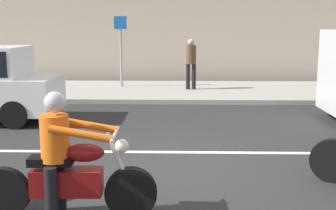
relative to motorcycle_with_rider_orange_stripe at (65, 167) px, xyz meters
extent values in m
plane|color=#272727|center=(1.22, 1.91, -0.64)|extent=(80.00, 80.00, 0.00)
cube|color=#99968E|center=(1.22, 9.91, -0.57)|extent=(40.00, 4.40, 0.14)
cube|color=silver|center=(0.31, 2.81, -0.63)|extent=(18.00, 0.14, 0.01)
cylinder|color=black|center=(0.78, 0.02, -0.32)|extent=(0.64, 0.14, 0.63)
cylinder|color=black|center=(-0.76, -0.02, -0.32)|extent=(0.64, 0.14, 0.63)
cylinder|color=silver|center=(0.66, 0.02, 0.04)|extent=(0.36, 0.07, 0.78)
cube|color=maroon|center=(0.01, 0.00, -0.18)|extent=(0.85, 0.30, 0.32)
ellipsoid|color=maroon|center=(0.23, 0.01, 0.18)|extent=(0.49, 0.25, 0.22)
cube|color=black|center=(-0.17, -0.01, 0.08)|extent=(0.53, 0.26, 0.10)
cylinder|color=silver|center=(0.60, 0.02, 0.40)|extent=(0.06, 0.70, 0.04)
sphere|color=silver|center=(0.68, 0.02, 0.26)|extent=(0.17, 0.17, 0.17)
cylinder|color=silver|center=(-0.29, 0.15, -0.30)|extent=(0.70, 0.09, 0.07)
cylinder|color=black|center=(-0.12, -0.21, -0.29)|extent=(0.15, 0.15, 0.70)
cylinder|color=black|center=(-0.13, 0.19, -0.29)|extent=(0.15, 0.15, 0.70)
cylinder|color=orange|center=(-0.11, 0.00, 0.36)|extent=(0.35, 0.35, 0.56)
cylinder|color=orange|center=(0.25, -0.21, 0.47)|extent=(0.72, 0.11, 0.22)
cylinder|color=orange|center=(0.24, 0.23, 0.47)|extent=(0.72, 0.11, 0.22)
sphere|color=tan|center=(-0.09, 0.00, 0.76)|extent=(0.20, 0.20, 0.20)
sphere|color=#B7B7BC|center=(-0.09, 0.00, 0.79)|extent=(0.25, 0.25, 0.25)
cylinder|color=black|center=(3.63, 1.34, -0.31)|extent=(0.64, 0.37, 0.65)
cylinder|color=black|center=(-2.35, 5.37, -0.32)|extent=(0.64, 1.76, 0.64)
cylinder|color=gray|center=(-0.70, 10.51, 0.74)|extent=(0.08, 0.08, 2.48)
cube|color=#1959B2|center=(-0.70, 10.48, 1.73)|extent=(0.44, 0.03, 0.44)
cylinder|color=black|center=(1.65, 9.88, -0.07)|extent=(0.14, 0.14, 0.86)
cylinder|color=black|center=(1.85, 9.88, -0.07)|extent=(0.14, 0.14, 0.86)
cylinder|color=#4C3823|center=(1.75, 9.88, 0.68)|extent=(0.34, 0.34, 0.63)
sphere|color=tan|center=(1.75, 9.88, 1.10)|extent=(0.21, 0.21, 0.21)
camera|label=1|loc=(1.35, -4.99, 1.68)|focal=47.06mm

